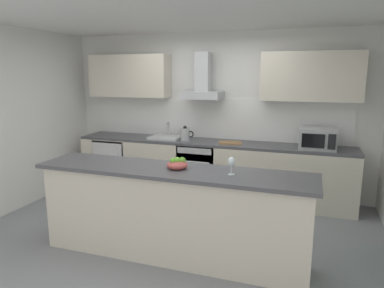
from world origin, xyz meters
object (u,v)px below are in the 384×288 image
Objects in this scene: kettle at (185,134)px; chopping_board at (230,143)px; refrigerator at (117,162)px; microwave at (318,139)px; sink at (166,137)px; wine_glass at (232,163)px; oven at (200,168)px; range_hood at (203,84)px; fruit_bowl at (177,164)px.

kettle is 0.85× the size of chopping_board.
microwave is at bearing -0.44° from refrigerator.
sink is at bearing 179.05° from microwave.
refrigerator is 3.22m from wine_glass.
chopping_board is (0.50, -0.02, 0.45)m from oven.
oven is 1.85m from microwave.
oven is 1.60× the size of microwave.
range_hood reaches higher than kettle.
chopping_board is (-1.25, 0.00, -0.14)m from microwave.
fruit_bowl is at bearing -94.22° from chopping_board.
oven is 0.75m from sink.
range_hood reaches higher than sink.
chopping_board is (0.50, -0.15, -0.88)m from range_hood.
range_hood is 4.05× the size of wine_glass.
chopping_board is at bearing 102.96° from wine_glass.
sink reaches higher than wine_glass.
sink is 1.73× the size of kettle.
range_hood is (1.53, 0.13, 1.36)m from refrigerator.
fruit_bowl reaches higher than chopping_board.
refrigerator is 2.50× the size of chopping_board.
microwave is 1.99m from kettle.
kettle is at bearing -7.25° from sink.
microwave is at bearing -0.95° from sink.
range_hood is at bearing 162.89° from chopping_board.
wine_glass reaches higher than refrigerator.
microwave is 2.34m from fruit_bowl.
fruit_bowl is at bearing -79.35° from oven.
microwave is 1.73× the size of kettle.
sink reaches higher than chopping_board.
refrigerator is 1.18× the size of range_hood.
fruit_bowl reaches higher than refrigerator.
microwave is at bearing -0.91° from oven.
refrigerator is 3.86× the size of fruit_bowl.
oven is 2.77× the size of kettle.
refrigerator is at bearing -175.05° from range_hood.
microwave is at bearing 53.44° from fruit_bowl.
microwave is 2.27× the size of fruit_bowl.
sink is at bearing 116.23° from fruit_bowl.
wine_glass is at bearing -77.04° from chopping_board.
kettle reaches higher than refrigerator.
oven is 1.33m from range_hood.
range_hood is (0.24, 0.16, 0.78)m from kettle.
range_hood reaches higher than fruit_bowl.
kettle is 1.31× the size of fruit_bowl.
chopping_board is (0.14, 1.88, -0.12)m from fruit_bowl.
wine_glass is (-0.81, -1.93, 0.06)m from microwave.
oven is 2.26m from wine_glass.
sink reaches higher than kettle.
range_hood is (-1.75, 0.16, 0.74)m from microwave.
oven reaches higher than refrigerator.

